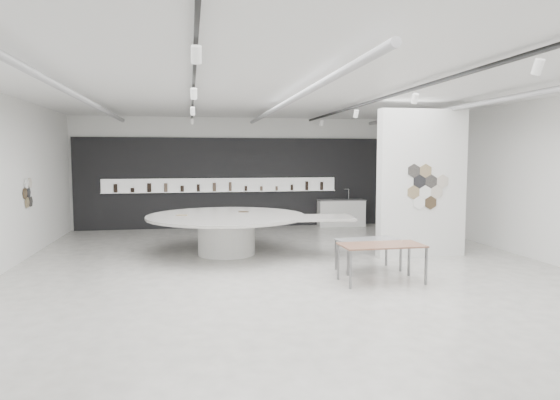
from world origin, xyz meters
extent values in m
cube|color=beige|center=(0.00, 0.00, -0.01)|extent=(12.00, 14.00, 0.01)
cube|color=silver|center=(0.00, 0.00, 3.80)|extent=(12.00, 14.00, 0.01)
cube|color=white|center=(0.00, 7.00, 1.90)|extent=(12.00, 0.01, 3.80)
cube|color=white|center=(0.00, -7.00, 1.90)|extent=(12.00, 0.01, 3.80)
cube|color=white|center=(6.00, 0.00, 1.90)|extent=(0.01, 14.00, 3.80)
cylinder|color=#939396|center=(-4.20, 0.50, 3.62)|extent=(0.12, 12.00, 0.12)
cylinder|color=#939396|center=(0.00, 0.50, 3.62)|extent=(0.12, 12.00, 0.12)
cylinder|color=#939396|center=(4.20, 0.50, 3.62)|extent=(0.12, 12.00, 0.12)
cube|color=black|center=(-2.00, 0.00, 3.70)|extent=(0.05, 13.00, 0.06)
cylinder|color=white|center=(-2.00, -5.00, 3.52)|extent=(0.11, 0.18, 0.21)
cylinder|color=white|center=(-2.00, -1.70, 3.52)|extent=(0.11, 0.18, 0.21)
cylinder|color=white|center=(-2.00, 1.60, 3.52)|extent=(0.11, 0.18, 0.21)
cylinder|color=white|center=(-2.00, 4.90, 3.52)|extent=(0.11, 0.18, 0.21)
cube|color=black|center=(2.00, 0.00, 3.70)|extent=(0.05, 13.00, 0.06)
cylinder|color=white|center=(2.00, -5.00, 3.52)|extent=(0.11, 0.18, 0.21)
cylinder|color=white|center=(2.00, -1.70, 3.52)|extent=(0.11, 0.18, 0.21)
cylinder|color=white|center=(2.00, 1.60, 3.52)|extent=(0.11, 0.18, 0.21)
cylinder|color=white|center=(2.00, 4.90, 3.52)|extent=(0.11, 0.18, 0.21)
cylinder|color=#8C7955|center=(-5.97, 2.50, 1.35)|extent=(0.03, 0.28, 0.28)
cylinder|color=black|center=(-5.97, 2.76, 1.35)|extent=(0.03, 0.28, 0.28)
cylinder|color=black|center=(-5.97, 2.63, 1.58)|extent=(0.03, 0.28, 0.28)
cylinder|color=#4C3A26|center=(-5.97, 2.37, 1.58)|extent=(0.03, 0.28, 0.28)
cylinder|color=white|center=(-5.97, 2.50, 1.81)|extent=(0.03, 0.28, 0.28)
cylinder|color=beige|center=(-5.97, 2.76, 1.81)|extent=(0.03, 0.28, 0.28)
cube|color=black|center=(0.00, 6.94, 1.55)|extent=(11.80, 0.10, 3.10)
cube|color=white|center=(-1.00, 6.87, 1.48)|extent=(8.00, 0.06, 0.46)
cube|color=white|center=(-1.00, 6.81, 1.25)|extent=(8.00, 0.18, 0.02)
cylinder|color=black|center=(-4.53, 6.81, 1.41)|extent=(0.13, 0.13, 0.29)
cylinder|color=black|center=(-3.99, 6.81, 1.34)|extent=(0.13, 0.13, 0.15)
cylinder|color=black|center=(-3.44, 6.81, 1.42)|extent=(0.14, 0.14, 0.30)
cylinder|color=brown|center=(-2.90, 6.81, 1.41)|extent=(0.12, 0.12, 0.29)
cylinder|color=black|center=(-2.36, 6.81, 1.37)|extent=(0.12, 0.12, 0.21)
cylinder|color=black|center=(-1.81, 6.81, 1.39)|extent=(0.10, 0.10, 0.25)
cylinder|color=brown|center=(-1.27, 6.81, 1.42)|extent=(0.12, 0.12, 0.30)
cylinder|color=brown|center=(-0.73, 6.81, 1.42)|extent=(0.10, 0.10, 0.31)
cylinder|color=black|center=(-0.19, 6.81, 1.35)|extent=(0.09, 0.09, 0.17)
cylinder|color=brown|center=(0.36, 6.81, 1.35)|extent=(0.10, 0.10, 0.16)
cylinder|color=brown|center=(0.90, 6.81, 1.34)|extent=(0.09, 0.09, 0.15)
cylinder|color=black|center=(1.44, 6.81, 1.37)|extent=(0.09, 0.09, 0.21)
cylinder|color=black|center=(1.99, 6.81, 1.42)|extent=(0.11, 0.11, 0.31)
cylinder|color=black|center=(2.53, 6.81, 1.41)|extent=(0.11, 0.11, 0.29)
cube|color=white|center=(3.50, 1.00, 1.80)|extent=(2.20, 0.35, 3.60)
cylinder|color=white|center=(3.50, 0.81, 1.60)|extent=(0.34, 0.03, 0.34)
cylinder|color=beige|center=(3.80, 0.81, 1.60)|extent=(0.34, 0.03, 0.34)
cylinder|color=#8C7955|center=(3.20, 0.81, 1.60)|extent=(0.34, 0.03, 0.34)
cylinder|color=black|center=(3.65, 0.81, 1.86)|extent=(0.34, 0.03, 0.34)
cylinder|color=black|center=(3.35, 0.81, 1.86)|extent=(0.34, 0.03, 0.34)
cylinder|color=#4C3A26|center=(3.65, 0.81, 1.34)|extent=(0.34, 0.03, 0.34)
cylinder|color=white|center=(3.35, 0.81, 1.34)|extent=(0.34, 0.03, 0.34)
cylinder|color=beige|center=(3.95, 0.81, 1.86)|extent=(0.34, 0.03, 0.34)
cylinder|color=#8C7955|center=(3.50, 0.81, 2.12)|extent=(0.34, 0.03, 0.34)
cylinder|color=black|center=(3.20, 0.81, 2.12)|extent=(0.34, 0.03, 0.34)
cylinder|color=white|center=(-1.21, 2.07, 0.47)|extent=(1.55, 1.55, 0.93)
cylinder|color=#ADA9A3|center=(-1.21, 2.07, 0.97)|extent=(4.30, 4.30, 0.07)
cube|color=#ADA9A3|center=(0.93, 1.32, 0.97)|extent=(1.85, 1.26, 0.06)
cube|color=#8C7955|center=(-2.30, 2.17, 1.01)|extent=(0.29, 0.22, 0.01)
cube|color=#4C3A26|center=(-0.71, 2.68, 1.01)|extent=(0.29, 0.22, 0.01)
cube|color=brown|center=(1.57, -1.28, 0.74)|extent=(1.62, 0.84, 0.03)
cube|color=slate|center=(0.82, -1.66, 0.36)|extent=(0.04, 0.04, 0.72)
cube|color=slate|center=(0.80, -0.94, 0.36)|extent=(0.04, 0.04, 0.72)
cube|color=slate|center=(2.34, -1.63, 0.36)|extent=(0.04, 0.04, 0.72)
cube|color=slate|center=(2.33, -0.90, 0.36)|extent=(0.04, 0.04, 0.72)
cube|color=gray|center=(1.67, -0.28, 0.67)|extent=(1.41, 0.85, 0.03)
cube|color=slate|center=(1.10, -0.66, 0.33)|extent=(0.04, 0.04, 0.65)
cube|color=slate|center=(1.01, -0.08, 0.33)|extent=(0.04, 0.04, 0.65)
cube|color=slate|center=(2.34, -0.47, 0.33)|extent=(0.04, 0.04, 0.65)
cube|color=slate|center=(2.25, 0.11, 0.33)|extent=(0.04, 0.04, 0.65)
cube|color=white|center=(3.17, 6.50, 0.46)|extent=(1.66, 0.71, 0.91)
cube|color=gray|center=(3.17, 6.50, 0.93)|extent=(1.70, 0.75, 0.03)
cylinder|color=silver|center=(3.48, 6.64, 1.12)|extent=(0.03, 0.03, 0.36)
cylinder|color=silver|center=(3.40, 6.64, 1.30)|extent=(0.16, 0.03, 0.02)
camera|label=1|loc=(-2.08, -10.38, 2.46)|focal=32.00mm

